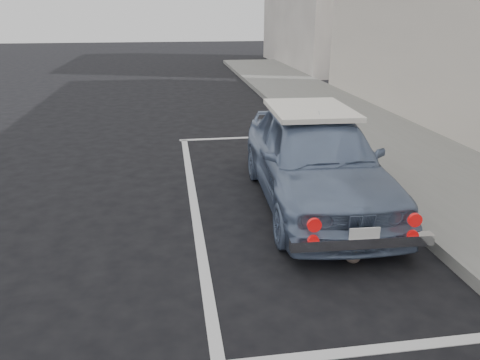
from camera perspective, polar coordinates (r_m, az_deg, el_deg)
The scene contains 6 objects.
ground at distance 4.58m, azimuth 8.44°, elevation -16.33°, with size 80.00×80.00×0.00m, color black.
pline_rear at distance 4.37m, azimuth 17.09°, elevation -19.05°, with size 3.00×0.12×0.01m, color silver.
pline_front at distance 10.50m, azimuth 0.86°, elevation 5.19°, with size 3.00×0.12×0.01m, color silver.
pline_side at distance 7.04m, azimuth -5.69°, elevation -2.54°, with size 0.12×7.00×0.01m, color silver.
retro_coupe at distance 6.80m, azimuth 9.14°, elevation 2.74°, with size 1.81×4.15×1.39m.
cat at distance 5.50m, azimuth 13.57°, elevation -8.62°, with size 0.27×0.44×0.24m.
Camera 1 is at (-1.19, -3.50, 2.70)m, focal length 35.00 mm.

